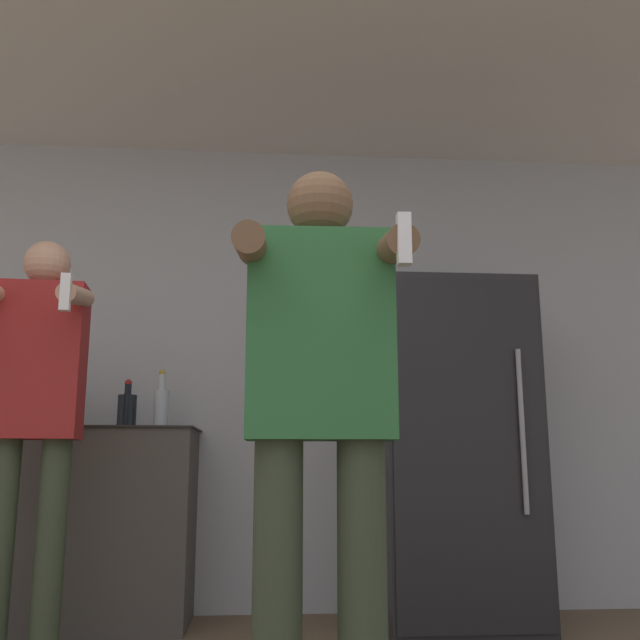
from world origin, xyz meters
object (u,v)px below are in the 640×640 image
(refrigerator, at_px, (451,450))
(bottle_dark_rum, at_px, (161,405))
(person_woman_foreground, at_px, (320,398))
(person_man_side, at_px, (36,400))
(bottle_brown_liquor, at_px, (127,409))
(bottle_clear_vodka, at_px, (42,403))

(refrigerator, height_order, bottle_dark_rum, refrigerator)
(bottle_dark_rum, xyz_separation_m, person_woman_foreground, (0.67, -1.55, -0.10))
(person_man_side, bearing_deg, bottle_dark_rum, 56.66)
(refrigerator, bearing_deg, bottle_brown_liquor, 177.77)
(refrigerator, xyz_separation_m, person_man_side, (-1.87, -0.57, 0.19))
(bottle_dark_rum, height_order, bottle_brown_liquor, bottle_dark_rum)
(bottle_brown_liquor, relative_size, bottle_clear_vodka, 0.81)
(refrigerator, height_order, bottle_brown_liquor, refrigerator)
(person_woman_foreground, bearing_deg, bottle_clear_vodka, 129.08)
(bottle_brown_liquor, relative_size, person_woman_foreground, 0.15)
(bottle_clear_vodka, xyz_separation_m, person_woman_foreground, (1.26, -1.55, -0.11))
(refrigerator, height_order, bottle_clear_vodka, refrigerator)
(bottle_brown_liquor, height_order, person_man_side, person_man_side)
(bottle_dark_rum, relative_size, person_woman_foreground, 0.18)
(bottle_dark_rum, height_order, person_woman_foreground, person_woman_foreground)
(refrigerator, distance_m, person_man_side, 1.96)
(bottle_dark_rum, bearing_deg, person_man_side, -123.34)
(person_man_side, bearing_deg, bottle_clear_vodka, 104.64)
(bottle_dark_rum, bearing_deg, bottle_clear_vodka, 180.00)
(bottle_brown_liquor, bearing_deg, refrigerator, -2.23)
(bottle_brown_liquor, xyz_separation_m, person_man_side, (-0.25, -0.63, -0.01))
(refrigerator, xyz_separation_m, bottle_clear_vodka, (-2.04, 0.06, 0.23))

